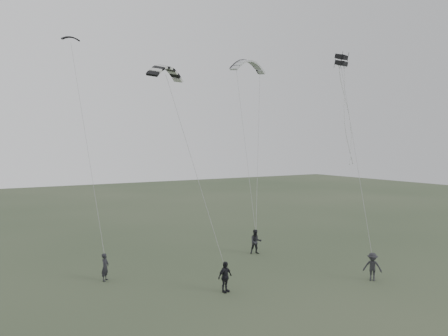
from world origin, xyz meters
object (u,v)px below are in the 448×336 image
kite_box (341,60)px  flyer_far (372,267)px  kite_pale_large (248,61)px  flyer_right (256,242)px  flyer_left (105,267)px  kite_dark_small (71,37)px  flyer_center (225,277)px  kite_striped (166,67)px

kite_box → flyer_far: bearing=-133.4°
kite_box → kite_pale_large: bearing=74.3°
kite_pale_large → flyer_right: bearing=-129.8°
flyer_left → kite_box: (15.97, -3.52, 13.37)m
kite_dark_small → flyer_right: bearing=-32.3°
flyer_center → kite_pale_large: (10.00, 12.51, 14.92)m
kite_striped → flyer_right: bearing=-15.7°
flyer_left → kite_dark_small: kite_dark_small is taller
flyer_far → kite_box: kite_box is taller
flyer_right → kite_pale_large: (3.59, 6.38, 14.86)m
flyer_far → kite_box: 14.34m
flyer_center → kite_dark_small: kite_dark_small is taller
flyer_left → kite_pale_large: 22.42m
flyer_center → kite_striped: 12.72m
kite_striped → kite_dark_small: bearing=79.0°
flyer_center → kite_pale_large: kite_pale_large is taller
flyer_center → flyer_far: (8.74, -2.82, -0.02)m
flyer_center → kite_box: 17.28m
flyer_center → kite_striped: bearing=100.3°
flyer_far → kite_box: (2.06, 4.79, 13.36)m
flyer_right → kite_dark_small: size_ratio=1.43×
flyer_right → kite_box: (4.39, -4.16, 13.29)m
flyer_right → flyer_left: bearing=-154.9°
kite_pale_large → kite_striped: bearing=-154.2°
flyer_left → flyer_center: 7.54m
flyer_right → flyer_far: flyer_right is taller
flyer_far → kite_box: size_ratio=2.30×
flyer_left → flyer_right: flyer_right is taller
flyer_left → flyer_center: (5.17, -5.49, 0.03)m
flyer_left → kite_pale_large: size_ratio=0.44×
flyer_right → flyer_far: bearing=-53.4°
flyer_far → kite_pale_large: 21.44m
flyer_left → kite_box: size_ratio=2.26×
flyer_right → kite_box: kite_box is taller
kite_dark_small → kite_striped: size_ratio=0.45×
flyer_left → kite_pale_large: kite_pale_large is taller
kite_striped → flyer_far: bearing=-63.5°
flyer_right → kite_striped: size_ratio=0.65×
flyer_right → flyer_center: size_ratio=1.06×
flyer_left → kite_dark_small: 17.13m
flyer_far → kite_dark_small: bearing=-176.6°
flyer_right → kite_pale_large: size_ratio=0.49×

